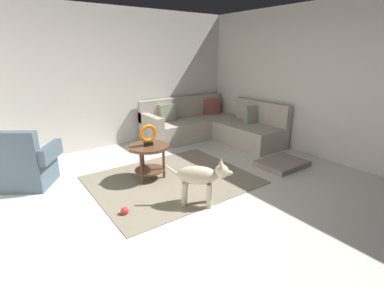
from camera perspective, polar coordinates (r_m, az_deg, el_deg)
ground_plane at (r=3.83m, az=-0.24°, el=-12.09°), size 6.00×6.00×0.10m
wall_back at (r=5.98m, az=-17.22°, el=12.22°), size 6.00×0.12×2.70m
wall_right at (r=5.58m, az=25.64°, el=10.93°), size 0.12×6.00×2.70m
area_rug at (r=4.39m, az=-3.97°, el=-7.16°), size 2.30×1.90×0.01m
sectional_couch at (r=6.33m, az=3.88°, el=3.50°), size 2.20×2.25×0.88m
armchair at (r=4.70m, az=-30.25°, el=-3.77°), size 1.00×0.94×0.88m
side_table at (r=4.32m, az=-8.61°, el=-1.84°), size 0.60×0.60×0.54m
torus_sculpture at (r=4.24m, az=-8.79°, el=1.92°), size 0.28×0.08×0.33m
dog_bed_mat at (r=5.12m, az=17.60°, el=-3.76°), size 0.80×0.60×0.09m
dog at (r=3.57m, az=1.78°, el=-6.69°), size 0.66×0.61×0.63m
dog_toy_ball at (r=3.60m, az=-13.32°, el=-12.89°), size 0.10×0.10×0.10m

